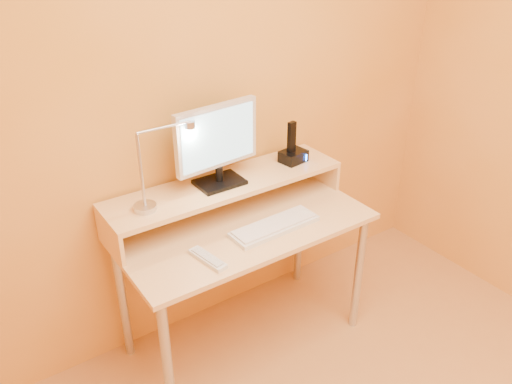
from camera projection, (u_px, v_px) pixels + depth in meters
wall_back at (205, 98)px, 2.40m from camera, size 3.00×0.04×2.50m
desk_leg_fl at (167, 365)px, 2.14m from camera, size 0.04×0.04×0.69m
desk_leg_fr at (358, 274)px, 2.69m from camera, size 0.04×0.04×0.69m
desk_leg_bl at (123, 300)px, 2.51m from camera, size 0.04×0.04×0.69m
desk_leg_br at (299, 231)px, 3.05m from camera, size 0.04×0.04×0.69m
desk_lower at (244, 226)px, 2.43m from camera, size 1.20×0.60×0.02m
shelf_riser_left at (110, 236)px, 2.20m from camera, size 0.02×0.30×0.14m
shelf_riser_right at (319, 169)px, 2.79m from camera, size 0.02×0.30×0.14m
desk_shelf at (226, 184)px, 2.46m from camera, size 1.20×0.30×0.02m
monitor_foot at (220, 182)px, 2.43m from camera, size 0.22×0.16×0.02m
monitor_neck at (219, 174)px, 2.41m from camera, size 0.04×0.04×0.07m
monitor_panel at (217, 136)px, 2.33m from camera, size 0.44×0.08×0.30m
monitor_back at (214, 135)px, 2.35m from camera, size 0.39×0.05×0.25m
monitor_screen at (219, 138)px, 2.31m from camera, size 0.39×0.04×0.26m
lamp_base at (145, 207)px, 2.21m from camera, size 0.10×0.10×0.02m
lamp_post at (141, 170)px, 2.13m from camera, size 0.01×0.01×0.33m
lamp_arm at (164, 127)px, 2.11m from camera, size 0.24×0.01×0.01m
lamp_head at (190, 125)px, 2.18m from camera, size 0.04×0.04×0.03m
lamp_bulb at (190, 128)px, 2.18m from camera, size 0.03×0.03×0.00m
phone_dock at (293, 156)px, 2.64m from camera, size 0.14×0.12×0.06m
phone_handset at (292, 137)px, 2.58m from camera, size 0.04×0.03×0.16m
phone_led at (306, 158)px, 2.62m from camera, size 0.01×0.00×0.04m
keyboard at (275, 227)px, 2.38m from camera, size 0.44×0.15×0.02m
mouse at (305, 214)px, 2.47m from camera, size 0.09×0.12×0.04m
remote_control at (208, 259)px, 2.16m from camera, size 0.09×0.21×0.02m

